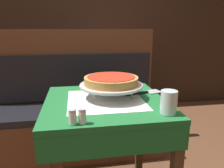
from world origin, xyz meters
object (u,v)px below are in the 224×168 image
(pizza_server, at_px, (144,93))
(water_glass_near, at_px, (169,102))
(dining_table_rear, at_px, (112,70))
(salt_shaker, at_px, (72,117))
(condiment_caddy, at_px, (121,58))
(dining_table_front, at_px, (106,117))
(deep_dish_pizza, at_px, (111,80))
(pizza_pan_stand, at_px, (111,86))
(booth_bench, at_px, (77,119))
(pepper_shaker, at_px, (82,116))

(pizza_server, relative_size, water_glass_near, 2.24)
(dining_table_rear, height_order, salt_shaker, salt_shaker)
(dining_table_rear, bearing_deg, condiment_caddy, -35.21)
(dining_table_front, distance_m, deep_dish_pizza, 0.22)
(water_glass_near, bearing_deg, pizza_server, 92.40)
(pizza_pan_stand, bearing_deg, dining_table_front, -133.65)
(booth_bench, xyz_separation_m, pepper_shaker, (0.03, -1.08, 0.47))
(booth_bench, bearing_deg, salt_shaker, -90.74)
(pizza_pan_stand, bearing_deg, dining_table_rear, 80.40)
(deep_dish_pizza, height_order, pepper_shaker, deep_dish_pizza)
(dining_table_front, relative_size, dining_table_rear, 0.99)
(deep_dish_pizza, height_order, condiment_caddy, condiment_caddy)
(dining_table_front, xyz_separation_m, pizza_pan_stand, (0.04, 0.04, 0.18))
(deep_dish_pizza, height_order, pizza_server, deep_dish_pizza)
(dining_table_front, distance_m, condiment_caddy, 1.47)
(dining_table_front, relative_size, pepper_shaker, 11.37)
(dining_table_rear, distance_m, pepper_shaker, 1.84)
(pizza_pan_stand, distance_m, salt_shaker, 0.42)
(pizza_pan_stand, bearing_deg, condiment_caddy, 75.80)
(deep_dish_pizza, bearing_deg, water_glass_near, -52.09)
(dining_table_front, relative_size, condiment_caddy, 5.29)
(booth_bench, height_order, water_glass_near, booth_bench)
(pizza_pan_stand, xyz_separation_m, condiment_caddy, (0.34, 1.36, -0.02))
(pepper_shaker, distance_m, condiment_caddy, 1.79)
(pizza_server, xyz_separation_m, condiment_caddy, (0.12, 1.32, 0.04))
(booth_bench, bearing_deg, dining_table_front, -77.30)
(dining_table_rear, distance_m, salt_shaker, 1.85)
(condiment_caddy, bearing_deg, pepper_shaker, -107.21)
(condiment_caddy, bearing_deg, booth_bench, -131.32)
(pizza_pan_stand, height_order, pizza_server, pizza_pan_stand)
(salt_shaker, bearing_deg, dining_table_front, 58.60)
(dining_table_rear, height_order, pepper_shaker, pepper_shaker)
(water_glass_near, bearing_deg, booth_bench, 113.63)
(deep_dish_pizza, bearing_deg, dining_table_rear, 80.40)
(dining_table_front, xyz_separation_m, pizza_server, (0.26, 0.09, 0.11))
(pizza_pan_stand, distance_m, deep_dish_pizza, 0.03)
(dining_table_front, bearing_deg, pepper_shaker, -115.24)
(booth_bench, distance_m, deep_dish_pizza, 0.93)
(deep_dish_pizza, distance_m, water_glass_near, 0.39)
(dining_table_front, bearing_deg, dining_table_rear, 79.13)
(dining_table_rear, distance_m, deep_dish_pizza, 1.47)
(condiment_caddy, bearing_deg, water_glass_near, -93.77)
(salt_shaker, height_order, pepper_shaker, same)
(pizza_server, bearing_deg, salt_shaker, -138.58)
(booth_bench, xyz_separation_m, condiment_caddy, (0.56, 0.64, 0.48))
(pizza_server, xyz_separation_m, water_glass_near, (0.01, -0.35, 0.05))
(deep_dish_pizza, bearing_deg, salt_shaker, -123.14)
(pizza_server, height_order, water_glass_near, water_glass_near)
(booth_bench, relative_size, pizza_pan_stand, 4.12)
(dining_table_rear, xyz_separation_m, salt_shaker, (-0.47, -1.78, 0.14))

